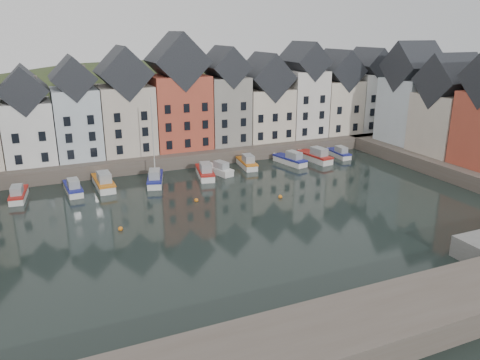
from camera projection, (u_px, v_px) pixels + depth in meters
ground at (254, 220)px, 51.59m from camera, size 260.00×260.00×0.00m
far_quay at (177, 150)px, 77.45m from camera, size 90.00×16.00×2.00m
right_quay at (475, 166)px, 67.98m from camera, size 14.00×54.00×2.00m
near_wall at (259, 359)px, 28.29m from camera, size 50.00×6.00×2.00m
hillside at (148, 205)px, 105.96m from camera, size 153.60×70.40×64.00m
far_terrace at (198, 103)px, 74.50m from camera, size 72.37×8.16×17.78m
right_terrace at (450, 108)px, 69.59m from camera, size 8.30×24.25×16.36m
mooring_buoys at (204, 207)px, 54.67m from camera, size 20.50×5.50×0.50m
boat_a at (18, 194)px, 57.53m from camera, size 2.32×5.71×2.13m
boat_b at (73, 188)px, 59.79m from camera, size 2.13×5.84×2.21m
boat_c at (104, 183)px, 61.60m from camera, size 2.30×6.78×2.58m
boat_d at (155, 178)px, 63.30m from camera, size 3.58×6.49×11.85m
boat_e at (205, 172)px, 66.21m from camera, size 3.17×6.63×2.45m
boat_f at (219, 169)px, 67.86m from camera, size 3.27×5.74×2.11m
boat_g at (247, 163)px, 71.01m from camera, size 2.54×6.13×2.29m
boat_h at (291, 160)px, 72.61m from camera, size 3.22×6.41×2.36m
boat_i at (316, 156)px, 74.21m from camera, size 2.94×6.92×2.57m
boat_j at (339, 153)px, 76.78m from camera, size 1.85×5.44×2.07m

